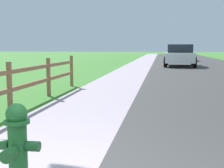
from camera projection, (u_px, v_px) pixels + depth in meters
name	position (u px, v px, depth m)	size (l,w,h in m)	color
ground_plane	(153.00, 63.00, 26.98)	(120.00, 120.00, 0.00)	#407F31
road_asphalt	(192.00, 62.00, 28.40)	(7.00, 66.00, 0.01)	#3B3B3B
curb_concrete	(122.00, 61.00, 29.40)	(6.00, 66.00, 0.01)	#AA9AA7
grass_verge	(106.00, 61.00, 29.64)	(5.00, 66.00, 0.00)	#407F31
fire_hydrant	(17.00, 143.00, 3.07)	(0.45, 0.39, 0.81)	#287233
rail_fence	(9.00, 84.00, 6.36)	(0.11, 9.08, 1.06)	#8C5F3E
parked_suv_white	(180.00, 55.00, 21.95)	(2.29, 4.48, 1.53)	white
parked_car_silver	(181.00, 53.00, 31.46)	(2.20, 4.48, 1.55)	#B7BABF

